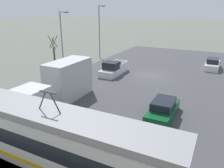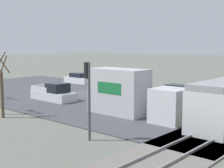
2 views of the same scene
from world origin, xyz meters
The scene contains 8 objects.
ground_plane centered at (0.00, 0.00, 0.00)m, with size 320.00×320.00×0.00m, color #60665B.
road_surface centered at (0.00, 0.00, 0.04)m, with size 20.41×42.72×0.08m.
box_truck centered at (5.03, 12.05, 1.79)m, with size 2.39×8.51×3.70m.
pickup_truck centered at (4.60, 1.76, 0.76)m, with size 2.06×5.20×1.81m.
sedan_car_0 centered at (-4.52, 10.98, 0.70)m, with size 1.85×4.72×1.51m.
sedan_car_1 centered at (-7.16, -7.42, 0.71)m, with size 1.87×4.62×1.53m.
traffic_light_pole centered at (11.69, 14.14, 3.07)m, with size 0.28×0.47×4.68m.
street_tree centered at (12.04, 4.82, 2.36)m, with size 1.22×1.01×5.19m.
Camera 2 is at (24.39, 27.27, 5.63)m, focal length 50.00 mm.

